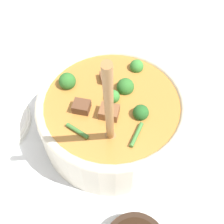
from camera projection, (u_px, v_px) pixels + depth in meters
ground_plane at (112, 131)px, 0.59m from camera, size 4.00×4.00×0.00m
stew_bowl at (112, 114)px, 0.54m from camera, size 0.28×0.28×0.32m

